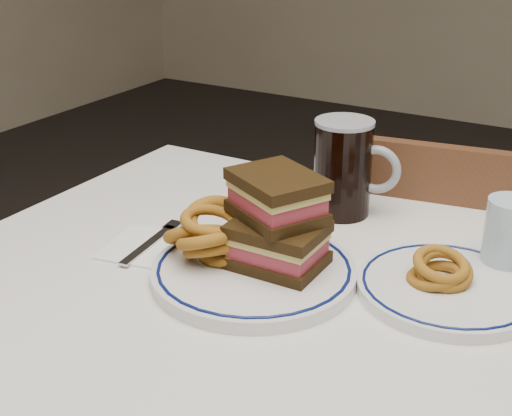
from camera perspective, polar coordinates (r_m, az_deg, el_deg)
The scene contains 11 objects.
dining_table at distance 1.03m, azimuth 7.39°, elevation -12.85°, with size 1.27×0.87×0.75m.
chair_far at distance 1.56m, azimuth 16.17°, elevation -8.01°, with size 0.45×0.45×0.86m.
main_plate at distance 1.03m, azimuth -0.17°, elevation -5.12°, with size 0.30×0.30×0.02m.
reuben_sandwich at distance 1.01m, azimuth 1.72°, elevation -1.00°, with size 0.16×0.15×0.13m.
onion_rings_main at distance 1.04m, azimuth -3.65°, elevation -2.11°, with size 0.15×0.14×0.10m.
ketchup_ramekin at distance 1.10m, azimuth -0.11°, elevation -1.61°, with size 0.06×0.06×0.03m.
beer_mug at distance 1.22m, azimuth 7.10°, elevation 3.27°, with size 0.15×0.10×0.17m.
water_glass at distance 1.09m, azimuth 19.56°, elevation -2.15°, with size 0.07×0.07×0.11m, color #A6C3D7.
far_plate at distance 1.03m, azimuth 15.11°, elevation -6.15°, with size 0.25×0.25×0.02m.
onion_rings_far at distance 1.02m, azimuth 14.52°, elevation -4.83°, with size 0.09×0.09×0.06m.
napkin_fork at distance 1.14m, azimuth -8.52°, elevation -3.01°, with size 0.15×0.17×0.01m.
Camera 1 is at (0.30, -0.78, 1.25)m, focal length 50.00 mm.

